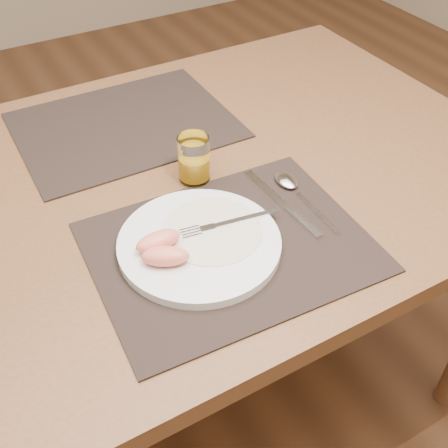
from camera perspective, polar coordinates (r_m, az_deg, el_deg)
ground at (r=1.65m, az=-3.87°, el=-16.70°), size 5.00×5.00×0.00m
table at (r=1.13m, az=-5.38°, el=1.18°), size 1.40×0.90×0.75m
placemat_near at (r=0.93m, az=0.60°, el=-2.33°), size 0.47×0.37×0.00m
placemat_far at (r=1.25m, az=-10.04°, el=9.87°), size 0.45×0.36×0.00m
plate at (r=0.93m, az=-2.52°, el=-2.01°), size 0.27×0.27×0.02m
plate_dressing at (r=0.94m, az=-1.20°, el=-0.62°), size 0.17×0.17×0.00m
fork at (r=0.94m, az=-0.28°, el=-0.06°), size 0.18×0.04×0.00m
knife at (r=1.01m, az=6.48°, el=1.64°), size 0.02×0.22×0.01m
spoon at (r=1.06m, az=6.78°, el=3.97°), size 0.04×0.19×0.01m
juice_glass at (r=1.05m, az=-3.07°, el=6.44°), size 0.06×0.06×0.09m
grapefruit_wedges at (r=0.89m, az=-6.36°, el=-2.49°), size 0.08×0.09×0.03m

